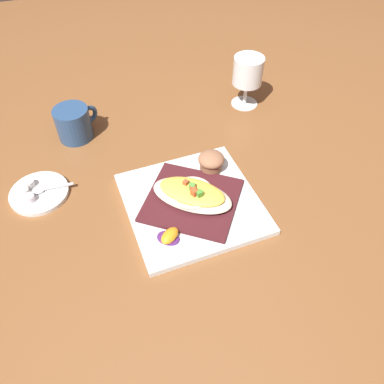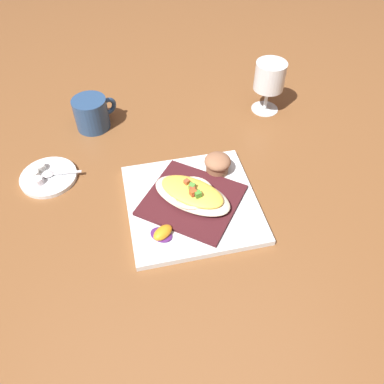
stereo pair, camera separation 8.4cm
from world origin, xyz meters
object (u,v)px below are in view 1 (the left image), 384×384
(square_plate, at_px, (192,203))
(gratin_dish, at_px, (192,194))
(coffee_mug, at_px, (74,125))
(creamer_cup_1, at_px, (24,192))
(creamer_cup_0, at_px, (29,184))
(orange_garnish, at_px, (169,236))
(spoon, at_px, (42,190))
(stemmed_glass, at_px, (248,73))
(creamer_saucer, at_px, (39,193))
(creamer_cup_2, at_px, (29,198))
(muffin, at_px, (211,161))

(square_plate, bearing_deg, gratin_dish, -173.16)
(coffee_mug, bearing_deg, creamer_cup_1, 145.62)
(square_plate, distance_m, creamer_cup_0, 0.38)
(orange_garnish, bearing_deg, spoon, 49.49)
(stemmed_glass, bearing_deg, orange_garnish, 142.27)
(creamer_saucer, bearing_deg, stemmed_glass, -70.32)
(stemmed_glass, bearing_deg, creamer_cup_2, 111.10)
(gratin_dish, distance_m, stemmed_glass, 0.42)
(orange_garnish, distance_m, spoon, 0.33)
(spoon, bearing_deg, creamer_cup_0, 48.93)
(spoon, height_order, creamer_cup_1, creamer_cup_1)
(orange_garnish, xyz_separation_m, creamer_cup_2, (0.19, 0.28, -0.00))
(muffin, bearing_deg, creamer_cup_2, 87.57)
(muffin, height_order, spoon, muffin)
(muffin, bearing_deg, square_plate, 140.37)
(gratin_dish, distance_m, orange_garnish, 0.11)
(coffee_mug, height_order, creamer_cup_2, coffee_mug)
(gratin_dish, bearing_deg, muffin, -39.58)
(creamer_saucer, bearing_deg, spoon, -89.76)
(creamer_saucer, xyz_separation_m, creamer_cup_0, (0.02, 0.02, 0.01))
(stemmed_glass, distance_m, creamer_cup_0, 0.63)
(gratin_dish, height_order, stemmed_glass, stemmed_glass)
(orange_garnish, distance_m, coffee_mug, 0.43)
(spoon, bearing_deg, creamer_saucer, 90.24)
(square_plate, bearing_deg, coffee_mug, 35.84)
(creamer_cup_1, bearing_deg, gratin_dish, -109.48)
(creamer_cup_0, bearing_deg, gratin_dish, -113.40)
(orange_garnish, xyz_separation_m, coffee_mug, (0.40, 0.16, 0.02))
(creamer_cup_2, bearing_deg, creamer_cup_1, 26.02)
(stemmed_glass, bearing_deg, spoon, 109.93)
(square_plate, bearing_deg, creamer_saucer, 68.89)
(square_plate, bearing_deg, stemmed_glass, -37.11)
(muffin, relative_size, creamer_cup_1, 2.57)
(orange_garnish, xyz_separation_m, creamer_cup_0, (0.24, 0.28, -0.00))
(stemmed_glass, bearing_deg, creamer_saucer, 109.68)
(creamer_cup_1, relative_size, creamer_cup_2, 1.00)
(gratin_dish, height_order, spoon, gratin_dish)
(square_plate, xyz_separation_m, creamer_saucer, (0.13, 0.33, -0.00))
(creamer_cup_2, bearing_deg, spoon, -48.45)
(orange_garnish, xyz_separation_m, spoon, (0.21, 0.25, -0.01))
(gratin_dish, height_order, coffee_mug, coffee_mug)
(gratin_dish, xyz_separation_m, creamer_cup_0, (0.15, 0.35, -0.02))
(gratin_dish, bearing_deg, coffee_mug, 35.83)
(creamer_saucer, height_order, creamer_cup_2, creamer_cup_2)
(square_plate, height_order, stemmed_glass, stemmed_glass)
(muffin, xyz_separation_m, coffee_mug, (0.23, 0.30, -0.00))
(stemmed_glass, height_order, spoon, stemmed_glass)
(muffin, distance_m, stemmed_glass, 0.31)
(square_plate, bearing_deg, creamer_cup_0, 66.61)
(creamer_cup_0, bearing_deg, spoon, -131.07)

